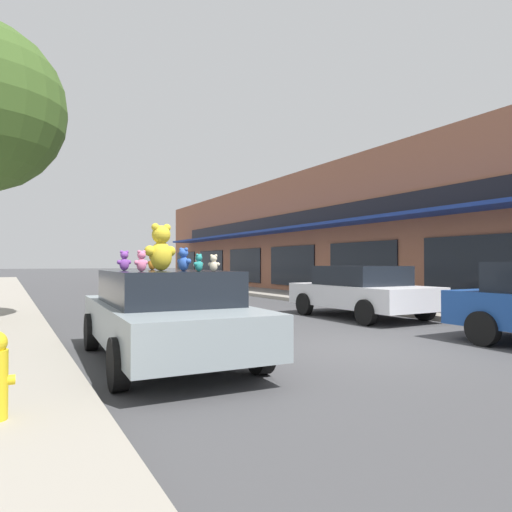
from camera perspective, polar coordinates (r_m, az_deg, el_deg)
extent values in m
plane|color=#424244|center=(8.52, 11.52, -11.25)|extent=(260.00, 260.00, 0.00)
cube|color=#9E6047|center=(25.40, 19.79, 2.58)|extent=(12.59, 41.46, 6.09)
cube|color=navy|center=(20.72, 6.87, 3.67)|extent=(1.36, 34.83, 0.12)
cube|color=black|center=(21.14, 8.26, 5.07)|extent=(0.08, 33.17, 0.70)
cube|color=black|center=(15.54, 25.82, -1.30)|extent=(0.06, 3.94, 2.00)
cube|color=black|center=(19.03, 13.00, -1.27)|extent=(0.06, 3.94, 2.00)
cube|color=black|center=(23.15, 4.43, -1.22)|extent=(0.06, 3.94, 2.00)
cube|color=black|center=(27.64, -1.45, -1.17)|extent=(0.06, 3.94, 2.00)
cube|color=black|center=(32.33, -5.66, -1.12)|extent=(0.06, 3.94, 2.00)
cube|color=black|center=(37.16, -8.80, -1.09)|extent=(0.06, 3.94, 2.00)
cube|color=#8C999E|center=(7.39, -11.25, -8.03)|extent=(2.16, 4.70, 0.58)
cube|color=black|center=(7.34, -11.24, -3.79)|extent=(1.82, 2.62, 0.51)
cylinder|color=black|center=(8.65, -19.89, -8.89)|extent=(0.23, 0.65, 0.65)
cylinder|color=black|center=(9.05, -7.70, -8.58)|extent=(0.23, 0.65, 0.65)
cylinder|color=black|center=(5.86, -16.83, -12.80)|extent=(0.23, 0.65, 0.65)
cylinder|color=black|center=(6.43, 0.50, -11.75)|extent=(0.23, 0.65, 0.65)
ellipsoid|color=yellow|center=(7.33, -11.78, -0.01)|extent=(0.42, 0.38, 0.46)
sphere|color=yellow|center=(7.34, -11.77, 2.63)|extent=(0.35, 0.35, 0.29)
sphere|color=yellow|center=(7.40, -11.07, 3.48)|extent=(0.15, 0.15, 0.12)
sphere|color=yellow|center=(7.29, -12.47, 3.55)|extent=(0.15, 0.15, 0.12)
sphere|color=#FFFF4D|center=(7.44, -12.27, 2.45)|extent=(0.13, 0.13, 0.11)
sphere|color=yellow|center=(7.45, -10.67, 0.59)|extent=(0.20, 0.20, 0.17)
sphere|color=yellow|center=(7.26, -13.13, 0.63)|extent=(0.20, 0.20, 0.17)
ellipsoid|color=purple|center=(7.63, -16.14, -1.01)|extent=(0.17, 0.15, 0.20)
sphere|color=purple|center=(7.63, -16.13, 0.10)|extent=(0.14, 0.14, 0.13)
sphere|color=purple|center=(7.65, -15.81, 0.47)|extent=(0.06, 0.06, 0.05)
sphere|color=purple|center=(7.61, -16.45, 0.48)|extent=(0.06, 0.06, 0.05)
sphere|color=#BA67ED|center=(7.68, -16.28, 0.04)|extent=(0.05, 0.05, 0.05)
sphere|color=purple|center=(7.67, -15.61, -0.75)|extent=(0.08, 0.08, 0.07)
sphere|color=purple|center=(7.61, -16.73, -0.74)|extent=(0.08, 0.08, 0.07)
ellipsoid|color=white|center=(6.76, -7.22, -1.32)|extent=(0.12, 0.11, 0.14)
sphere|color=white|center=(6.76, -7.22, -0.45)|extent=(0.10, 0.10, 0.09)
sphere|color=white|center=(6.78, -7.00, -0.16)|extent=(0.04, 0.04, 0.04)
sphere|color=white|center=(6.74, -7.44, -0.16)|extent=(0.04, 0.04, 0.04)
sphere|color=white|center=(6.79, -7.40, -0.50)|extent=(0.04, 0.04, 0.03)
sphere|color=white|center=(6.80, -6.87, -1.11)|extent=(0.06, 0.06, 0.05)
sphere|color=white|center=(6.73, -7.66, -1.11)|extent=(0.06, 0.06, 0.05)
ellipsoid|color=olive|center=(7.12, -7.23, -1.27)|extent=(0.14, 0.15, 0.15)
sphere|color=olive|center=(7.12, -7.23, -0.40)|extent=(0.13, 0.13, 0.09)
sphere|color=olive|center=(7.10, -7.01, -0.11)|extent=(0.05, 0.05, 0.04)
sphere|color=olive|center=(7.14, -7.45, -0.12)|extent=(0.05, 0.05, 0.04)
sphere|color=tan|center=(7.15, -7.06, -0.45)|extent=(0.05, 0.05, 0.03)
sphere|color=olive|center=(7.09, -6.80, -1.06)|extent=(0.07, 0.07, 0.05)
sphere|color=olive|center=(7.16, -7.58, -1.06)|extent=(0.07, 0.07, 0.05)
ellipsoid|color=blue|center=(6.96, -9.04, -0.96)|extent=(0.21, 0.22, 0.22)
sphere|color=blue|center=(6.96, -9.04, 0.37)|extent=(0.19, 0.19, 0.14)
sphere|color=blue|center=(6.93, -8.73, 0.82)|extent=(0.08, 0.08, 0.06)
sphere|color=blue|center=(7.00, -9.34, 0.81)|extent=(0.08, 0.08, 0.06)
sphere|color=#548DFF|center=(7.01, -8.71, 0.29)|extent=(0.07, 0.07, 0.05)
sphere|color=blue|center=(6.91, -8.43, -0.65)|extent=(0.11, 0.11, 0.08)
sphere|color=blue|center=(7.03, -9.50, -0.65)|extent=(0.11, 0.11, 0.08)
ellipsoid|color=beige|center=(6.50, -5.31, -1.28)|extent=(0.15, 0.15, 0.15)
sphere|color=beige|center=(6.50, -5.31, -0.29)|extent=(0.14, 0.14, 0.10)
sphere|color=beige|center=(6.49, -5.02, 0.04)|extent=(0.06, 0.06, 0.04)
sphere|color=beige|center=(6.51, -5.59, 0.04)|extent=(0.06, 0.06, 0.04)
sphere|color=white|center=(6.54, -5.19, -0.35)|extent=(0.05, 0.05, 0.04)
sphere|color=beige|center=(6.48, -4.77, -1.05)|extent=(0.08, 0.08, 0.06)
sphere|color=beige|center=(6.53, -5.79, -1.04)|extent=(0.08, 0.08, 0.06)
ellipsoid|color=teal|center=(6.61, -7.16, -1.24)|extent=(0.16, 0.15, 0.16)
sphere|color=teal|center=(6.61, -7.16, -0.23)|extent=(0.14, 0.14, 0.10)
sphere|color=teal|center=(6.64, -6.96, 0.11)|extent=(0.06, 0.06, 0.04)
sphere|color=teal|center=(6.59, -7.36, 0.12)|extent=(0.06, 0.06, 0.04)
sphere|color=#47CDC6|center=(6.64, -7.44, -0.28)|extent=(0.05, 0.05, 0.04)
sphere|color=teal|center=(6.67, -6.87, -1.00)|extent=(0.08, 0.08, 0.06)
sphere|color=teal|center=(6.57, -7.57, -1.00)|extent=(0.08, 0.08, 0.06)
ellipsoid|color=pink|center=(6.64, -14.12, -1.09)|extent=(0.18, 0.17, 0.19)
sphere|color=pink|center=(6.64, -14.12, 0.11)|extent=(0.16, 0.16, 0.12)
sphere|color=pink|center=(6.67, -13.83, 0.51)|extent=(0.07, 0.07, 0.05)
sphere|color=pink|center=(6.62, -14.41, 0.52)|extent=(0.07, 0.07, 0.05)
sphere|color=#FFA3DA|center=(6.68, -14.38, 0.04)|extent=(0.06, 0.06, 0.05)
sphere|color=pink|center=(6.70, -13.67, -0.81)|extent=(0.09, 0.09, 0.07)
sphere|color=pink|center=(6.61, -14.70, -0.80)|extent=(0.09, 0.09, 0.07)
ellipsoid|color=orange|center=(8.24, -12.84, -1.07)|extent=(0.18, 0.18, 0.18)
sphere|color=orange|center=(8.24, -12.84, -0.14)|extent=(0.16, 0.16, 0.12)
sphere|color=orange|center=(8.21, -12.61, 0.18)|extent=(0.07, 0.07, 0.05)
sphere|color=orange|center=(8.26, -13.07, 0.17)|extent=(0.07, 0.07, 0.05)
sphere|color=#FFBA41|center=(8.27, -12.63, -0.19)|extent=(0.06, 0.06, 0.04)
sphere|color=orange|center=(8.20, -12.40, -0.85)|extent=(0.09, 0.09, 0.07)
sphere|color=orange|center=(8.29, -13.20, -0.85)|extent=(0.09, 0.09, 0.07)
cylinder|color=black|center=(9.51, 26.47, -8.12)|extent=(0.20, 0.65, 0.65)
cube|color=silver|center=(13.20, 13.03, -4.84)|extent=(2.09, 4.24, 0.60)
cube|color=black|center=(13.18, 13.02, -2.38)|extent=(1.84, 2.18, 0.54)
cylinder|color=black|center=(13.63, 6.08, -5.99)|extent=(0.20, 0.65, 0.65)
cylinder|color=black|center=(14.88, 12.60, -5.54)|extent=(0.20, 0.65, 0.65)
cylinder|color=black|center=(11.57, 13.59, -6.88)|extent=(0.20, 0.65, 0.65)
cylinder|color=black|center=(13.03, 20.30, -6.17)|extent=(0.20, 0.65, 0.65)
cylinder|color=yellow|center=(4.80, -28.48, -13.47)|extent=(0.10, 0.09, 0.09)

